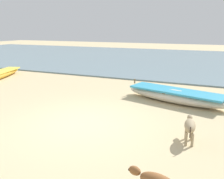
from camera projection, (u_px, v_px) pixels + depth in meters
name	position (u px, v px, depth m)	size (l,w,h in m)	color
ground	(82.00, 124.00, 7.37)	(80.00, 80.00, 0.00)	#CCB789
sea_water	(173.00, 59.00, 22.18)	(60.00, 20.00, 0.08)	slate
fishing_boat_0	(176.00, 96.00, 9.45)	(4.27, 2.05, 0.70)	beige
calf_far_dun	(190.00, 126.00, 6.10)	(0.35, 0.95, 0.61)	tan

